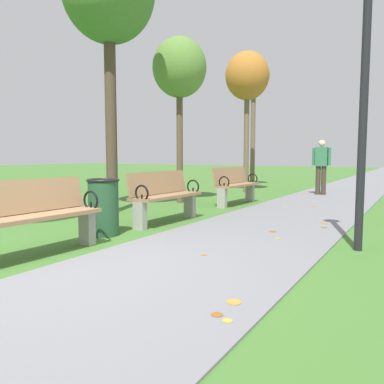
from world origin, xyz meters
name	(u,v)px	position (x,y,z in m)	size (l,w,h in m)	color
ground_plane	(58,264)	(0.00, 0.00, 0.00)	(80.00, 80.00, 0.00)	#42722D
paved_walkway	(370,180)	(1.21, 18.00, 0.01)	(2.42, 44.00, 0.02)	slate
park_bench_1	(34,215)	(-0.50, 0.11, 0.49)	(0.54, 1.62, 0.90)	#93704C
park_bench_2	(165,195)	(-0.50, 2.77, 0.49)	(0.51, 1.61, 0.90)	#93704C
park_bench_3	(235,184)	(-0.50, 5.74, 0.49)	(0.54, 1.62, 0.90)	#93704C
tree_3	(179,70)	(-1.85, 5.37, 3.27)	(1.32, 1.32, 4.05)	brown
tree_4	(247,78)	(-1.51, 8.80, 3.62)	(1.37, 1.37, 4.44)	brown
tree_5	(254,80)	(-2.18, 11.03, 3.99)	(1.16, 1.16, 4.77)	brown
pedestrian_walking	(321,164)	(0.79, 9.04, 0.93)	(0.53, 0.24, 1.62)	#3D3328
trash_bin	(104,207)	(-0.65, 1.40, 0.42)	(0.48, 0.48, 0.84)	#234C2D
lamp_post	(366,61)	(2.72, 2.35, 2.31)	(0.28, 0.28, 3.48)	black
scattered_leaves	(206,223)	(0.18, 3.02, 0.01)	(4.81, 8.87, 0.02)	#BC842D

